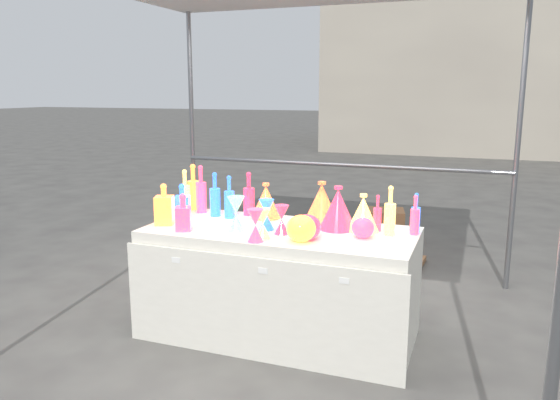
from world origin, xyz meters
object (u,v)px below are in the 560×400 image
(bottle_0, at_px, (193,187))
(globe_0, at_px, (301,230))
(lampshade_0, at_px, (322,202))
(display_table, at_px, (280,283))
(hourglass_0, at_px, (255,225))
(decanter_0, at_px, (164,204))
(cardboard_box_closed, at_px, (381,225))

(bottle_0, distance_m, globe_0, 1.23)
(lampshade_0, bearing_deg, display_table, -101.38)
(bottle_0, relative_size, hourglass_0, 1.74)
(bottle_0, distance_m, lampshade_0, 1.06)
(decanter_0, xyz_separation_m, hourglass_0, (0.76, -0.19, -0.04))
(globe_0, bearing_deg, lampshade_0, 92.35)
(cardboard_box_closed, xyz_separation_m, lampshade_0, (-0.02, -2.34, 0.72))
(decanter_0, bearing_deg, hourglass_0, -35.19)
(decanter_0, height_order, lampshade_0, lampshade_0)
(bottle_0, height_order, hourglass_0, bottle_0)
(bottle_0, relative_size, decanter_0, 1.24)
(bottle_0, distance_m, hourglass_0, 1.07)
(decanter_0, height_order, globe_0, decanter_0)
(display_table, height_order, bottle_0, bottle_0)
(display_table, xyz_separation_m, hourglass_0, (-0.04, -0.33, 0.48))
(bottle_0, xyz_separation_m, lampshade_0, (1.06, -0.07, -0.03))
(hourglass_0, bearing_deg, cardboard_box_closed, 84.97)
(hourglass_0, relative_size, globe_0, 1.10)
(cardboard_box_closed, distance_m, lampshade_0, 2.45)
(decanter_0, xyz_separation_m, lampshade_0, (1.00, 0.43, 0.00))
(cardboard_box_closed, height_order, lampshade_0, lampshade_0)
(hourglass_0, distance_m, lampshade_0, 0.66)
(hourglass_0, xyz_separation_m, lampshade_0, (0.24, 0.61, 0.04))
(display_table, height_order, hourglass_0, hourglass_0)
(decanter_0, bearing_deg, display_table, -11.57)
(decanter_0, bearing_deg, globe_0, -26.45)
(cardboard_box_closed, distance_m, globe_0, 2.93)
(globe_0, bearing_deg, bottle_0, 151.39)
(cardboard_box_closed, xyz_separation_m, hourglass_0, (-0.26, -2.96, 0.67))
(display_table, xyz_separation_m, bottle_0, (-0.85, 0.36, 0.55))
(decanter_0, distance_m, lampshade_0, 1.09)
(hourglass_0, bearing_deg, display_table, 83.85)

